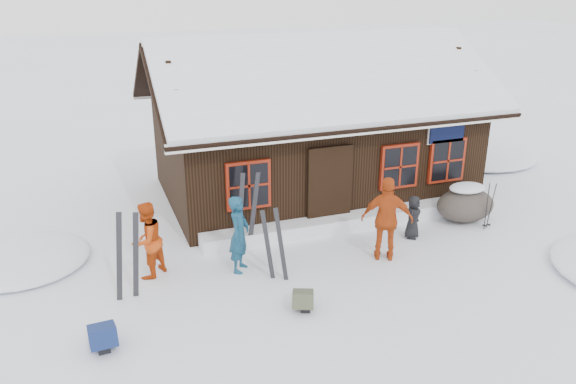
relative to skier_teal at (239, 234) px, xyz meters
name	(u,v)px	position (x,y,z in m)	size (l,w,h in m)	color
ground	(337,280)	(1.71, -1.10, -0.82)	(120.00, 120.00, 0.00)	white
mountain_hut	(312,137)	(3.21, 3.88, 0.75)	(8.90, 6.09, 4.42)	black
snow_drift	(354,220)	(3.21, 1.15, -0.65)	(7.60, 0.60, 0.35)	white
snow_mounds	(366,232)	(3.36, 0.77, -0.82)	(20.60, 13.20, 0.48)	white
skier_teal	(239,234)	(0.00, 0.00, 0.00)	(0.60, 0.39, 1.64)	navy
skier_orange_left	(147,240)	(-1.80, 0.41, -0.02)	(0.78, 0.61, 1.60)	#C03E0D
skier_orange_right	(387,219)	(3.08, -0.61, 0.11)	(1.09, 0.46, 1.87)	#B23F12
skier_crouched	(413,217)	(4.21, 0.12, -0.30)	(0.51, 0.33, 1.04)	black
boulder	(465,204)	(5.99, 0.53, -0.38)	(1.50, 1.12, 0.87)	#49413A
ski_pair_left	(128,257)	(-2.24, -0.33, 0.03)	(0.56, 0.16, 1.81)	black
ski_pair_mid	(274,246)	(0.55, -0.62, -0.07)	(0.54, 0.21, 1.59)	black
ski_pair_right	(247,213)	(0.42, 0.85, 0.06)	(0.62, 0.17, 1.87)	black
ski_poles	(489,207)	(6.21, -0.07, -0.26)	(0.21, 0.11, 1.20)	black
backpack_blue	(103,340)	(-2.84, -1.78, -0.67)	(0.44, 0.58, 0.31)	navy
backpack_olive	(303,302)	(0.67, -1.84, -0.68)	(0.39, 0.51, 0.28)	#454A35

